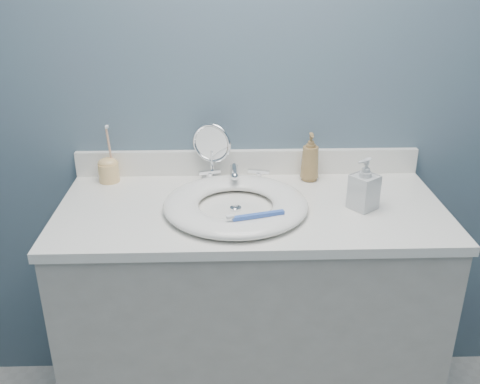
{
  "coord_description": "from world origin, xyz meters",
  "views": [
    {
      "loc": [
        -0.08,
        -0.55,
        1.61
      ],
      "look_at": [
        -0.04,
        0.94,
        0.94
      ],
      "focal_mm": 40.0,
      "sensor_mm": 36.0,
      "label": 1
    }
  ],
  "objects_px": {
    "soap_bottle_amber": "(310,157)",
    "makeup_mirror": "(212,150)",
    "soap_bottle_clear": "(364,184)",
    "toothbrush_holder": "(109,169)"
  },
  "relations": [
    {
      "from": "soap_bottle_amber",
      "to": "makeup_mirror",
      "type": "bearing_deg",
      "value": 179.98
    },
    {
      "from": "makeup_mirror",
      "to": "toothbrush_holder",
      "type": "distance_m",
      "value": 0.37
    },
    {
      "from": "soap_bottle_amber",
      "to": "soap_bottle_clear",
      "type": "relative_size",
      "value": 1.03
    },
    {
      "from": "soap_bottle_amber",
      "to": "toothbrush_holder",
      "type": "xyz_separation_m",
      "value": [
        -0.7,
        0.01,
        -0.04
      ]
    },
    {
      "from": "soap_bottle_clear",
      "to": "soap_bottle_amber",
      "type": "bearing_deg",
      "value": 172.19
    },
    {
      "from": "makeup_mirror",
      "to": "toothbrush_holder",
      "type": "height_order",
      "value": "makeup_mirror"
    },
    {
      "from": "soap_bottle_clear",
      "to": "toothbrush_holder",
      "type": "xyz_separation_m",
      "value": [
        -0.83,
        0.24,
        -0.04
      ]
    },
    {
      "from": "makeup_mirror",
      "to": "soap_bottle_amber",
      "type": "distance_m",
      "value": 0.34
    },
    {
      "from": "makeup_mirror",
      "to": "soap_bottle_clear",
      "type": "relative_size",
      "value": 1.26
    },
    {
      "from": "toothbrush_holder",
      "to": "soap_bottle_clear",
      "type": "bearing_deg",
      "value": -16.13
    }
  ]
}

